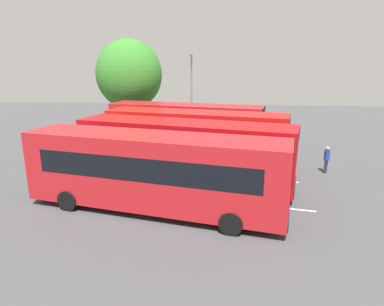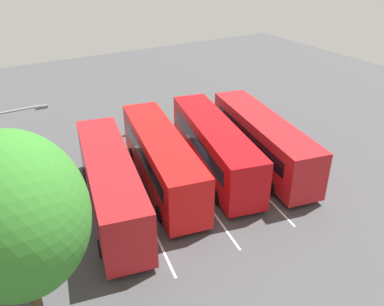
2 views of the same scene
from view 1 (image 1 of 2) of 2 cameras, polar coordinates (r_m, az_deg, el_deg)
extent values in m
plane|color=#424244|center=(19.55, -2.26, -3.28)|extent=(67.42, 67.42, 0.00)
cube|color=#AD191E|center=(14.07, -6.69, -2.97)|extent=(11.46, 4.56, 3.03)
cube|color=black|center=(12.69, 16.83, -1.70)|extent=(0.53, 2.09, 1.27)
cube|color=black|center=(14.99, -4.94, -0.33)|extent=(9.24, 1.94, 0.97)
cube|color=black|center=(12.95, -8.82, -2.97)|extent=(9.24, 1.94, 0.97)
cube|color=black|center=(12.56, 17.10, 0.57)|extent=(0.48, 1.89, 0.32)
cube|color=black|center=(13.44, 16.27, -10.36)|extent=(0.53, 2.18, 0.36)
cylinder|color=black|center=(14.64, 8.43, -8.08)|extent=(0.95, 0.45, 0.91)
cylinder|color=black|center=(12.60, 6.75, -12.02)|extent=(0.95, 0.45, 0.91)
cylinder|color=black|center=(17.12, -16.08, -5.02)|extent=(0.95, 0.45, 0.91)
cylinder|color=black|center=(15.42, -20.68, -7.70)|extent=(0.95, 0.45, 0.91)
cube|color=#B70C11|center=(17.03, -1.47, 0.36)|extent=(11.45, 4.87, 3.03)
cube|color=#19232D|center=(15.83, 17.75, 1.52)|extent=(0.59, 2.08, 1.27)
cube|color=#19232D|center=(18.01, -0.19, 2.38)|extent=(9.18, 2.21, 0.97)
cube|color=#19232D|center=(15.89, -2.94, 0.61)|extent=(9.18, 2.21, 0.97)
cube|color=black|center=(15.72, 17.97, 3.36)|extent=(0.53, 1.89, 0.32)
cube|color=black|center=(16.43, 17.26, -5.66)|extent=(0.60, 2.16, 0.36)
cylinder|color=black|center=(17.66, 10.87, -4.05)|extent=(0.95, 0.48, 0.91)
cylinder|color=black|center=(15.55, 9.63, -6.69)|extent=(0.95, 0.48, 0.91)
cylinder|color=black|center=(19.86, -10.03, -1.84)|extent=(0.95, 0.48, 0.91)
cylinder|color=black|center=(18.01, -13.50, -3.82)|extent=(0.95, 0.48, 0.91)
cube|color=red|center=(20.58, 0.55, 2.97)|extent=(11.45, 4.47, 3.03)
cube|color=black|center=(19.64, 16.38, 4.18)|extent=(0.52, 2.09, 1.27)
cube|color=black|center=(21.61, 1.42, 4.54)|extent=(9.26, 1.86, 0.97)
cube|color=black|center=(19.42, -0.41, 3.32)|extent=(9.26, 1.86, 0.97)
cube|color=black|center=(19.55, 16.55, 5.67)|extent=(0.46, 1.90, 0.32)
cube|color=black|center=(20.13, 16.02, -1.73)|extent=(0.51, 2.18, 0.36)
cylinder|color=black|center=(21.34, 10.69, -0.67)|extent=(0.95, 0.45, 0.91)
cylinder|color=black|center=(19.17, 9.93, -2.46)|extent=(0.95, 0.45, 0.91)
cylinder|color=black|center=(23.15, -7.21, 0.72)|extent=(0.95, 0.45, 0.91)
cylinder|color=black|center=(21.17, -9.69, -0.75)|extent=(0.95, 0.45, 0.91)
cube|color=#AD191E|center=(24.27, -1.17, 4.85)|extent=(11.46, 4.56, 3.03)
cube|color=black|center=(23.01, 12.15, 6.00)|extent=(0.53, 2.09, 1.27)
cube|color=black|center=(25.30, -0.34, 6.12)|extent=(9.24, 1.94, 0.97)
cube|color=black|center=(23.12, -2.09, 5.24)|extent=(9.24, 1.94, 0.97)
cube|color=black|center=(22.94, 12.27, 7.28)|extent=(0.48, 1.89, 0.32)
cube|color=black|center=(23.43, 11.94, 0.90)|extent=(0.53, 2.18, 0.36)
cylinder|color=black|center=(24.79, 7.58, 1.68)|extent=(0.95, 0.45, 0.91)
cylinder|color=black|center=(22.62, 6.58, 0.40)|extent=(0.95, 0.45, 0.91)
cylinder|color=black|center=(26.89, -7.66, 2.74)|extent=(0.95, 0.45, 0.91)
cylinder|color=black|center=(24.90, -9.84, 1.65)|extent=(0.95, 0.45, 0.91)
cylinder|color=#232833|center=(20.73, 22.06, -2.23)|extent=(0.13, 0.13, 0.77)
cylinder|color=#232833|center=(20.87, 22.23, -2.13)|extent=(0.13, 0.13, 0.77)
cylinder|color=navy|center=(20.62, 22.34, -0.35)|extent=(0.45, 0.45, 0.61)
sphere|color=tan|center=(20.52, 22.45, 0.75)|extent=(0.21, 0.21, 0.21)
cylinder|color=gray|center=(28.78, -0.05, 9.85)|extent=(0.16, 0.16, 7.02)
cylinder|color=gray|center=(27.68, -0.21, 16.70)|extent=(0.16, 1.97, 0.10)
cube|color=slate|center=(26.70, -0.38, 16.59)|extent=(0.22, 0.57, 0.14)
cylinder|color=#4C3823|center=(30.52, -10.50, 6.22)|extent=(0.44, 0.44, 3.12)
ellipsoid|color=#337A28|center=(30.18, -10.85, 13.21)|extent=(5.77, 5.20, 6.06)
cube|color=silver|center=(16.18, -4.08, -7.35)|extent=(13.40, 2.36, 0.01)
cube|color=silver|center=(19.55, -2.26, -3.27)|extent=(13.40, 2.36, 0.01)
cube|color=silver|center=(23.01, -0.99, -0.40)|extent=(13.40, 2.36, 0.01)
camera|label=2|loc=(36.87, -32.64, 24.66)|focal=37.22mm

